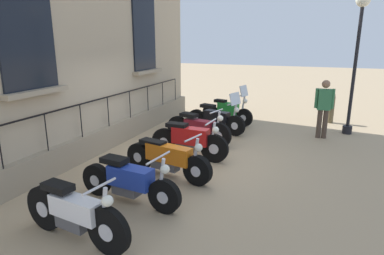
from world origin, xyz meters
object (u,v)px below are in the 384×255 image
at_px(lamppost, 358,44).
at_px(pedestrian_standing, 324,106).
at_px(motorcycle_red, 189,140).
at_px(bollard, 331,108).
at_px(motorcycle_white, 75,214).
at_px(motorcycle_black, 216,119).
at_px(motorcycle_green, 228,111).
at_px(motorcycle_orange, 167,159).
at_px(motorcycle_blue, 129,182).
at_px(motorcycle_maroon, 198,129).

relative_size(lamppost, pedestrian_standing, 2.40).
distance_m(motorcycle_red, bollard, 6.08).
height_order(motorcycle_white, motorcycle_black, motorcycle_black).
bearing_deg(motorcycle_red, lamppost, 45.94).
xyz_separation_m(motorcycle_red, motorcycle_green, (-0.05, 3.66, -0.03)).
xyz_separation_m(motorcycle_white, motorcycle_green, (0.17, 7.46, 0.00)).
height_order(motorcycle_red, lamppost, lamppost).
bearing_deg(motorcycle_orange, motorcycle_green, 90.59).
xyz_separation_m(motorcycle_green, bollard, (3.29, 1.49, 0.09)).
bearing_deg(motorcycle_blue, lamppost, 58.90).
bearing_deg(pedestrian_standing, motorcycle_blue, -119.02).
xyz_separation_m(motorcycle_white, motorcycle_orange, (0.22, 2.58, -0.02)).
relative_size(motorcycle_black, lamppost, 0.49).
xyz_separation_m(motorcycle_maroon, lamppost, (3.94, 2.63, 2.26)).
distance_m(motorcycle_green, pedestrian_standing, 3.13).
height_order(motorcycle_blue, motorcycle_black, motorcycle_black).
bearing_deg(motorcycle_green, lamppost, 2.89).
xyz_separation_m(motorcycle_maroon, bollard, (3.46, 3.92, 0.11)).
height_order(motorcycle_blue, pedestrian_standing, pedestrian_standing).
height_order(motorcycle_red, pedestrian_standing, pedestrian_standing).
xyz_separation_m(motorcycle_blue, motorcycle_red, (0.12, 2.52, 0.05)).
bearing_deg(pedestrian_standing, motorcycle_maroon, -150.01).
distance_m(motorcycle_green, lamppost, 4.40).
xyz_separation_m(motorcycle_white, bollard, (3.46, 8.94, 0.10)).
bearing_deg(lamppost, motorcycle_orange, -126.33).
xyz_separation_m(motorcycle_black, motorcycle_green, (0.05, 1.14, 0.00)).
relative_size(motorcycle_white, bollard, 1.87).
bearing_deg(motorcycle_white, lamppost, 62.70).
relative_size(motorcycle_white, lamppost, 0.48).
xyz_separation_m(lamppost, bollard, (-0.49, 1.29, -2.15)).
height_order(motorcycle_red, bollard, bollard).
bearing_deg(bollard, motorcycle_orange, -117.00).
bearing_deg(motorcycle_green, motorcycle_maroon, -93.89).
distance_m(motorcycle_blue, motorcycle_green, 6.18).
distance_m(motorcycle_black, motorcycle_green, 1.14).
distance_m(bollard, pedestrian_standing, 2.14).
bearing_deg(motorcycle_white, motorcycle_maroon, 89.93).
bearing_deg(motorcycle_maroon, bollard, 48.62).
distance_m(motorcycle_blue, motorcycle_red, 2.53).
height_order(motorcycle_white, motorcycle_red, motorcycle_white).
bearing_deg(bollard, lamppost, -69.46).
height_order(motorcycle_white, bollard, bollard).
bearing_deg(motorcycle_orange, lamppost, 53.67).
bearing_deg(motorcycle_blue, motorcycle_white, -94.73).
bearing_deg(motorcycle_maroon, pedestrian_standing, 29.99).
bearing_deg(motorcycle_orange, motorcycle_white, -94.92).
relative_size(motorcycle_white, motorcycle_red, 0.98).
relative_size(motorcycle_orange, lamppost, 0.52).
bearing_deg(motorcycle_black, motorcycle_maroon, -95.09).
bearing_deg(motorcycle_white, motorcycle_green, 88.68).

